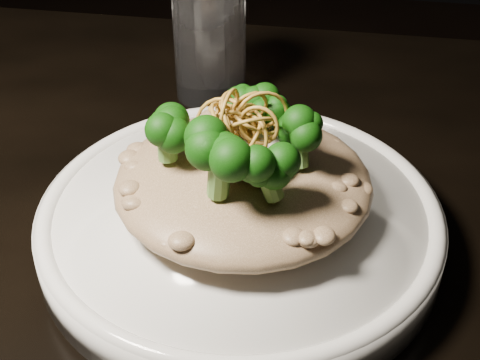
# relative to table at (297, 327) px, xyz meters

# --- Properties ---
(table) EXTENTS (1.10, 0.80, 0.75)m
(table) POSITION_rel_table_xyz_m (0.00, 0.00, 0.00)
(table) COLOR black
(table) RESTS_ON ground
(plate) EXTENTS (0.29, 0.29, 0.03)m
(plate) POSITION_rel_table_xyz_m (-0.05, 0.01, 0.10)
(plate) COLOR silver
(plate) RESTS_ON table
(risotto) EXTENTS (0.18, 0.18, 0.04)m
(risotto) POSITION_rel_table_xyz_m (-0.05, 0.01, 0.13)
(risotto) COLOR brown
(risotto) RESTS_ON plate
(broccoli) EXTENTS (0.14, 0.14, 0.05)m
(broccoli) POSITION_rel_table_xyz_m (-0.05, 0.00, 0.18)
(broccoli) COLOR black
(broccoli) RESTS_ON risotto
(cheese) EXTENTS (0.06, 0.06, 0.02)m
(cheese) POSITION_rel_table_xyz_m (-0.04, 0.01, 0.16)
(cheese) COLOR white
(cheese) RESTS_ON risotto
(shallots) EXTENTS (0.05, 0.05, 0.04)m
(shallots) POSITION_rel_table_xyz_m (-0.05, 0.01, 0.19)
(shallots) COLOR brown
(shallots) RESTS_ON cheese
(drinking_glass) EXTENTS (0.09, 0.09, 0.12)m
(drinking_glass) POSITION_rel_table_xyz_m (-0.11, 0.22, 0.14)
(drinking_glass) COLOR silver
(drinking_glass) RESTS_ON table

